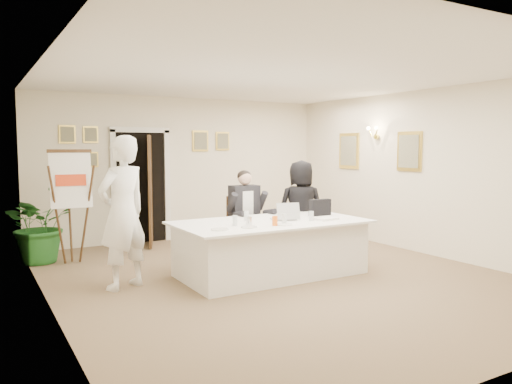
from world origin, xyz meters
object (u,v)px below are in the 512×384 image
object	(u,v)px
conference_table	(271,247)
oj_glass	(275,221)
laptop	(284,210)
potted_palm	(40,224)
standing_man	(123,213)
flip_chart	(71,213)
steel_jug	(249,221)
laptop_bag	(320,207)
standing_woman	(301,209)
paper_stack	(326,219)
seated_man	(246,215)

from	to	relation	value
conference_table	oj_glass	size ratio (longest dim) A/B	20.89
laptop	potted_palm	bearing A→B (deg)	155.18
potted_palm	laptop	bearing A→B (deg)	-39.57
conference_table	standing_man	distance (m)	2.13
flip_chart	conference_table	bearing A→B (deg)	-41.82
steel_jug	laptop_bag	bearing A→B (deg)	10.72
flip_chart	standing_woman	xyz separation A→B (m)	(3.41, -1.33, -0.00)
potted_palm	paper_stack	distance (m)	4.49
potted_palm	steel_jug	distance (m)	3.52
laptop_bag	oj_glass	distance (m)	1.24
laptop	laptop_bag	xyz separation A→B (m)	(0.73, 0.10, -0.01)
seated_man	laptop	bearing A→B (deg)	-85.82
standing_man	paper_stack	size ratio (longest dim) A/B	6.13
standing_man	oj_glass	distance (m)	1.99
standing_man	seated_man	bearing A→B (deg)	171.92
standing_woman	paper_stack	xyz separation A→B (m)	(-0.31, -1.06, -0.01)
flip_chart	laptop_bag	xyz separation A→B (m)	(3.31, -1.98, 0.09)
laptop_bag	paper_stack	world-z (taller)	laptop_bag
flip_chart	standing_man	distance (m)	1.77
flip_chart	laptop	size ratio (longest dim) A/B	4.88
laptop_bag	steel_jug	distance (m)	1.43
laptop	standing_woman	bearing A→B (deg)	56.62
seated_man	steel_jug	bearing A→B (deg)	-117.87
conference_table	laptop_bag	world-z (taller)	laptop_bag
laptop_bag	conference_table	bearing A→B (deg)	-172.35
flip_chart	laptop_bag	size ratio (longest dim) A/B	4.90
laptop	laptop_bag	bearing A→B (deg)	22.28
laptop_bag	paper_stack	xyz separation A→B (m)	(-0.20, -0.41, -0.11)
seated_man	potted_palm	bearing A→B (deg)	152.02
oj_glass	laptop	bearing A→B (deg)	45.03
standing_woman	seated_man	bearing A→B (deg)	7.16
seated_man	flip_chart	xyz separation A→B (m)	(-2.49, 1.10, 0.07)
conference_table	flip_chart	size ratio (longest dim) A/B	1.55
flip_chart	laptop	xyz separation A→B (m)	(2.57, -2.08, 0.10)
flip_chart	steel_jug	bearing A→B (deg)	-49.76
flip_chart	paper_stack	size ratio (longest dim) A/B	5.44
flip_chart	potted_palm	bearing A→B (deg)	136.78
flip_chart	standing_woman	bearing A→B (deg)	-21.35
flip_chart	laptop_bag	world-z (taller)	flip_chart
flip_chart	standing_woman	size ratio (longest dim) A/B	1.09
potted_palm	conference_table	bearing A→B (deg)	-42.04
standing_woman	laptop_bag	bearing A→B (deg)	102.33
standing_woman	paper_stack	distance (m)	1.11
seated_man	potted_palm	xyz separation A→B (m)	(-2.90, 1.49, -0.12)
standing_woman	laptop_bag	xyz separation A→B (m)	(-0.10, -0.65, 0.09)
seated_man	steel_jug	distance (m)	1.29
steel_jug	flip_chart	bearing A→B (deg)	130.24
conference_table	seated_man	world-z (taller)	seated_man
conference_table	potted_palm	xyz separation A→B (m)	(-2.76, 2.49, 0.23)
steel_jug	oj_glass	bearing A→B (deg)	-41.01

